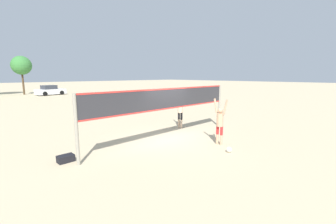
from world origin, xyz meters
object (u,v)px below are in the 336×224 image
object	(u,v)px
player_spiker	(220,121)
tree_left_cluster	(21,66)
volleyball_net	(168,103)
player_blocker	(180,108)
gear_bag	(66,159)
parked_car_near	(50,91)
volleyball	(229,150)

from	to	relation	value
player_spiker	tree_left_cluster	world-z (taller)	tree_left_cluster
volleyball_net	player_blocker	size ratio (longest dim) A/B	3.91
player_blocker	gear_bag	bearing A→B (deg)	-84.13
parked_car_near	tree_left_cluster	size ratio (longest dim) A/B	0.73
player_spiker	gear_bag	distance (m)	6.18
player_blocker	volleyball	distance (m)	4.60
gear_bag	tree_left_cluster	size ratio (longest dim) A/B	0.09
player_blocker	parked_car_near	world-z (taller)	player_blocker
volleyball_net	parked_car_near	world-z (taller)	volleyball_net
player_spiker	player_blocker	size ratio (longest dim) A/B	0.92
player_blocker	tree_left_cluster	size ratio (longest dim) A/B	0.37
player_spiker	player_blocker	xyz separation A→B (m)	(1.11, 3.32, 0.11)
player_blocker	gear_bag	distance (m)	6.74
volleyball	tree_left_cluster	size ratio (longest dim) A/B	0.04
parked_car_near	volleyball_net	bearing A→B (deg)	-106.88
volleyball	player_spiker	bearing A→B (deg)	55.03
player_spiker	volleyball	xyz separation A→B (m)	(-0.58, -0.83, -0.93)
volleyball_net	tree_left_cluster	distance (m)	33.46
gear_bag	player_spiker	bearing A→B (deg)	-25.55
volleyball_net	player_blocker	world-z (taller)	volleyball_net
player_blocker	parked_car_near	size ratio (longest dim) A/B	0.51
player_spiker	player_blocker	distance (m)	3.50
volleyball	tree_left_cluster	distance (m)	36.46
player_blocker	player_spiker	bearing A→B (deg)	-18.46
volleyball	parked_car_near	world-z (taller)	parked_car_near
volleyball_net	parked_car_near	distance (m)	29.84
volleyball	parked_car_near	xyz separation A→B (m)	(3.46, 32.42, 0.55)
tree_left_cluster	gear_bag	bearing A→B (deg)	-99.98
volleyball	player_blocker	bearing A→B (deg)	67.86
parked_car_near	tree_left_cluster	xyz separation A→B (m)	(-2.64, 3.77, 3.77)
player_spiker	volleyball	world-z (taller)	player_spiker
volleyball_net	volleyball	bearing A→B (deg)	-79.49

